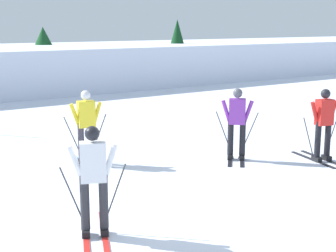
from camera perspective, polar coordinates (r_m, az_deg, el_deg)
The scene contains 7 objects.
ground_plane at distance 9.16m, azimuth 3.69°, elevation -8.75°, with size 120.00×120.00×0.00m, color silver.
skier_white at distance 7.59m, azimuth -8.46°, elevation -5.87°, with size 0.99×1.61×1.71m.
skier_purple at distance 11.86m, azimuth 7.83°, elevation 0.45°, with size 1.35×1.43×1.71m.
skier_red at distance 12.19m, azimuth 17.24°, elevation 0.34°, with size 0.98×1.64×1.71m.
skier_yellow at distance 11.56m, azimuth -9.24°, elevation 0.12°, with size 0.99×1.64×1.71m.
conifer_far_left at distance 29.65m, azimuth 1.06°, elevation 9.30°, with size 1.57×1.57×3.45m.
conifer_far_right at distance 28.55m, azimuth -13.94°, elevation 8.62°, with size 2.17×2.17×3.03m.
Camera 1 is at (-5.35, -6.73, 3.17)m, focal length 53.67 mm.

